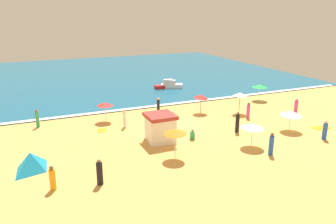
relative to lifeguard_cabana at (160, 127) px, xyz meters
name	(u,v)px	position (x,y,z in m)	size (l,w,h in m)	color
ground_plane	(174,123)	(2.96, 3.68, -1.21)	(60.00, 60.00, 0.00)	#E0A856
ocean_water	(106,75)	(2.96, 31.68, -1.16)	(60.00, 44.00, 0.10)	#196084
wave_breaker_foam	(151,106)	(2.96, 9.98, -1.11)	(57.00, 0.70, 0.01)	white
lifeguard_cabana	(160,127)	(0.00, 0.00, 0.00)	(2.36, 2.43, 2.38)	white
beach_umbrella_0	(291,113)	(11.93, -2.37, 0.44)	(2.62, 2.63, 1.92)	silver
beach_umbrella_1	(175,132)	(-0.24, -3.53, 0.85)	(2.35, 2.35, 2.28)	silver
beach_umbrella_2	(105,104)	(-2.99, 7.02, 0.57)	(2.17, 2.17, 1.97)	silver
beach_umbrella_3	(201,97)	(7.09, 5.77, 0.60)	(2.09, 2.10, 2.09)	#4C3823
beach_umbrella_4	(240,94)	(10.86, 4.04, 0.86)	(2.00, 1.98, 2.32)	#4C3823
beach_umbrella_5	(253,126)	(6.38, -4.00, 0.53)	(2.11, 2.12, 1.95)	silver
beach_umbrella_6	(260,86)	(16.28, 7.54, 0.58)	(2.19, 2.19, 1.99)	silver
beach_tent	(31,161)	(-10.22, -1.38, -0.56)	(2.83, 2.90, 1.31)	#1999D8
beachgoer_0	(296,107)	(16.29, 1.41, -0.42)	(0.45, 0.45, 1.70)	#D84CA5
beachgoer_1	(248,111)	(10.66, 2.19, -0.42)	(0.48, 0.48, 1.66)	#D84CA5
beachgoer_2	(173,120)	(2.35, 2.66, -0.46)	(0.48, 0.48, 1.64)	#D84CA5
beachgoer_3	(52,179)	(-9.09, -4.74, -0.47)	(0.43, 0.43, 1.60)	orange
beachgoer_4	(237,123)	(7.23, -0.80, -0.31)	(0.47, 0.47, 1.91)	black
beachgoer_5	(325,130)	(13.09, -5.26, -0.42)	(0.54, 0.54, 1.70)	blue
beachgoer_6	(158,106)	(2.72, 7.17, -0.33)	(0.34, 0.34, 1.82)	black
beachgoer_7	(192,135)	(2.69, -0.71, -0.84)	(0.50, 0.50, 0.87)	green
beachgoer_8	(125,118)	(-1.77, 4.55, -0.32)	(0.40, 0.40, 1.80)	white
beachgoer_9	(100,173)	(-6.29, -5.25, -0.42)	(0.56, 0.56, 1.71)	black
beachgoer_10	(271,144)	(6.69, -5.99, -0.37)	(0.45, 0.45, 1.79)	blue
beachgoer_11	(37,119)	(-9.31, 7.88, -0.40)	(0.33, 0.33, 1.72)	green
beach_towel_0	(102,130)	(-4.01, 4.53, -1.21)	(0.92, 1.28, 0.01)	orange
beach_towel_2	(321,128)	(15.15, -3.07, -1.21)	(1.81, 1.11, 0.01)	orange
small_boat_0	(172,85)	(9.04, 17.69, -0.74)	(3.24, 2.28, 1.12)	white
small_boat_1	(168,85)	(8.54, 17.93, -0.72)	(3.87, 1.39, 1.24)	red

